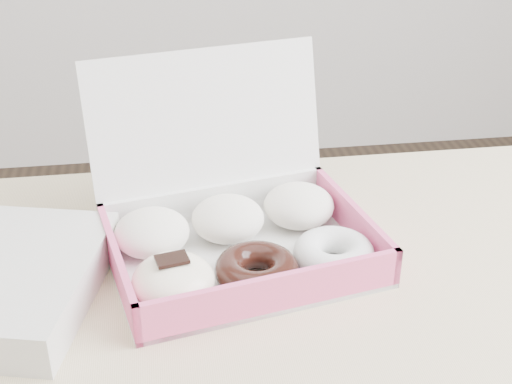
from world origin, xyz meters
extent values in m
cube|color=tan|center=(0.00, 0.00, 0.73)|extent=(1.20, 0.80, 0.04)
cylinder|color=tan|center=(0.55, 0.35, 0.35)|extent=(0.05, 0.05, 0.71)
cube|color=silver|center=(0.08, 0.15, 0.75)|extent=(0.31, 0.26, 0.01)
cube|color=#E75487|center=(0.10, 0.06, 0.77)|extent=(0.27, 0.06, 0.05)
cube|color=silver|center=(0.06, 0.25, 0.77)|extent=(0.27, 0.06, 0.05)
cube|color=#E75487|center=(-0.05, 0.13, 0.77)|extent=(0.05, 0.20, 0.05)
cube|color=#E75487|center=(0.22, 0.18, 0.77)|extent=(0.05, 0.20, 0.05)
cube|color=silver|center=(0.06, 0.27, 0.85)|extent=(0.28, 0.11, 0.20)
ellipsoid|color=white|center=(-0.01, 0.18, 0.78)|extent=(0.10, 0.10, 0.05)
ellipsoid|color=white|center=(0.07, 0.20, 0.78)|extent=(0.10, 0.10, 0.05)
ellipsoid|color=white|center=(0.16, 0.22, 0.78)|extent=(0.10, 0.10, 0.05)
ellipsoid|color=#FFF0CD|center=(0.01, 0.09, 0.78)|extent=(0.10, 0.10, 0.05)
cube|color=black|center=(0.01, 0.09, 0.80)|extent=(0.04, 0.03, 0.00)
torus|color=black|center=(0.09, 0.11, 0.77)|extent=(0.10, 0.10, 0.03)
torus|color=white|center=(0.18, 0.12, 0.77)|extent=(0.10, 0.10, 0.03)
camera|label=1|loc=(0.01, -0.50, 1.19)|focal=50.00mm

